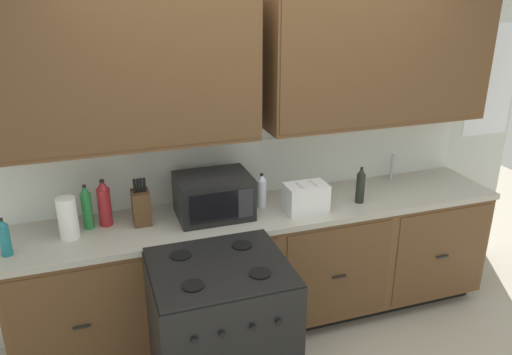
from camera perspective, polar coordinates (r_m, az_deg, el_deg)
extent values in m
plane|color=#B2A893|center=(3.75, 2.73, -18.31)|extent=(8.42, 8.42, 0.00)
cube|color=silver|center=(3.67, -0.49, 2.39)|extent=(4.57, 0.05, 2.39)
cube|color=silver|center=(3.67, -0.34, 1.19)|extent=(3.37, 0.01, 0.40)
cube|color=brown|center=(3.15, -14.82, 11.43)|extent=(1.63, 0.34, 0.92)
cube|color=brown|center=(2.98, -14.53, 10.91)|extent=(1.60, 0.01, 0.86)
cube|color=brown|center=(3.70, 13.67, 12.92)|extent=(1.63, 0.34, 0.92)
cube|color=brown|center=(3.56, 15.18, 12.46)|extent=(1.60, 0.01, 0.86)
cube|color=white|center=(4.59, 24.93, 9.80)|extent=(0.44, 0.01, 0.90)
cube|color=black|center=(3.96, 0.95, -14.88)|extent=(3.30, 0.48, 0.10)
cube|color=brown|center=(3.69, 1.15, -9.59)|extent=(3.37, 0.60, 0.79)
cube|color=brown|center=(3.28, -18.92, -15.34)|extent=(0.78, 0.01, 0.72)
cube|color=black|center=(3.27, -18.90, -15.56)|extent=(0.10, 0.01, 0.01)
cube|color=brown|center=(3.34, -4.02, -13.31)|extent=(0.78, 0.01, 0.72)
cube|color=black|center=(3.34, -3.96, -13.52)|extent=(0.10, 0.01, 0.01)
cube|color=brown|center=(3.61, 9.25, -10.72)|extent=(0.78, 0.01, 0.72)
cube|color=black|center=(3.60, 9.35, -10.91)|extent=(0.10, 0.01, 0.01)
cube|color=brown|center=(4.03, 20.04, -8.16)|extent=(0.78, 0.01, 0.72)
cube|color=black|center=(4.03, 20.15, -8.32)|extent=(0.10, 0.01, 0.01)
cube|color=#ADA899|center=(3.50, 1.20, -3.78)|extent=(3.40, 0.63, 0.04)
cube|color=#A8AAAF|center=(4.01, 16.18, -1.23)|extent=(0.56, 0.38, 0.02)
cube|color=black|center=(3.09, -3.89, -17.35)|extent=(0.76, 0.66, 0.92)
cube|color=black|center=(2.82, -4.13, -9.88)|extent=(0.74, 0.65, 0.02)
cylinder|color=black|center=(2.65, -7.08, -11.93)|extent=(0.12, 0.12, 0.01)
cylinder|color=black|center=(2.73, 0.45, -10.68)|extent=(0.12, 0.12, 0.01)
cylinder|color=black|center=(2.92, -8.41, -8.61)|extent=(0.12, 0.12, 0.01)
cylinder|color=black|center=(2.99, -1.57, -7.59)|extent=(0.12, 0.12, 0.01)
cylinder|color=black|center=(2.61, -6.90, -17.65)|extent=(0.03, 0.02, 0.03)
cylinder|color=black|center=(2.64, -3.79, -17.12)|extent=(0.03, 0.02, 0.03)
cylinder|color=black|center=(2.67, -0.34, -16.47)|extent=(0.03, 0.02, 0.03)
cylinder|color=black|center=(2.71, 2.59, -15.87)|extent=(0.03, 0.02, 0.03)
cube|color=black|center=(3.35, -4.79, -2.04)|extent=(0.48, 0.36, 0.28)
cube|color=black|center=(3.18, -4.67, -3.38)|extent=(0.31, 0.01, 0.19)
cube|color=#28282D|center=(3.23, -1.17, -2.91)|extent=(0.10, 0.01, 0.19)
cube|color=white|center=(3.44, 5.61, -2.25)|extent=(0.28, 0.18, 0.19)
cube|color=black|center=(3.38, 4.89, -0.95)|extent=(0.02, 0.13, 0.01)
cube|color=black|center=(3.42, 6.43, -0.74)|extent=(0.02, 0.13, 0.01)
cube|color=#52361E|center=(3.32, -12.71, -3.29)|extent=(0.11, 0.14, 0.22)
cylinder|color=black|center=(3.25, -13.43, -0.94)|extent=(0.02, 0.02, 0.09)
cylinder|color=black|center=(3.25, -13.08, -0.89)|extent=(0.02, 0.02, 0.09)
cylinder|color=black|center=(3.25, -12.73, -0.85)|extent=(0.02, 0.02, 0.09)
cylinder|color=black|center=(3.26, -12.38, -0.81)|extent=(0.02, 0.02, 0.09)
cylinder|color=#B2B5BA|center=(4.10, 14.95, 1.17)|extent=(0.02, 0.02, 0.20)
cylinder|color=white|center=(3.26, -20.30, -4.28)|extent=(0.12, 0.12, 0.26)
cylinder|color=silver|center=(3.48, 0.63, -1.78)|extent=(0.07, 0.07, 0.19)
cone|color=silver|center=(3.44, 0.63, 0.08)|extent=(0.06, 0.06, 0.05)
cylinder|color=black|center=(3.43, 0.63, 0.33)|extent=(0.02, 0.02, 0.02)
cylinder|color=black|center=(3.62, 11.58, -1.21)|extent=(0.06, 0.06, 0.21)
cone|color=black|center=(3.57, 11.73, 0.72)|extent=(0.06, 0.06, 0.05)
cylinder|color=black|center=(3.56, 11.75, 0.99)|extent=(0.02, 0.02, 0.02)
cylinder|color=#237A38|center=(3.35, -18.35, -3.57)|extent=(0.07, 0.07, 0.23)
cone|color=#237A38|center=(3.29, -18.64, -1.27)|extent=(0.06, 0.06, 0.06)
cylinder|color=black|center=(3.29, -18.69, -0.93)|extent=(0.02, 0.02, 0.02)
cylinder|color=maroon|center=(3.36, -16.56, -3.18)|extent=(0.08, 0.08, 0.25)
cone|color=maroon|center=(3.30, -16.84, -0.75)|extent=(0.07, 0.07, 0.06)
cylinder|color=black|center=(3.29, -16.88, -0.39)|extent=(0.03, 0.03, 0.02)
cylinder|color=#1E707A|center=(3.22, -26.28, -6.33)|extent=(0.06, 0.06, 0.18)
cone|color=#1E707A|center=(3.17, -26.61, -4.49)|extent=(0.06, 0.06, 0.05)
cylinder|color=black|center=(3.16, -26.66, -4.24)|extent=(0.02, 0.02, 0.02)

